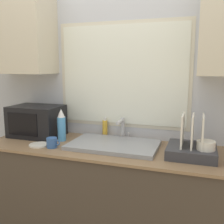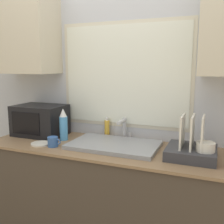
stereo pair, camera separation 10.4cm
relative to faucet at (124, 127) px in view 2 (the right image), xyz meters
name	(u,v)px [view 2 (the right image)]	position (x,y,z in m)	size (l,w,h in m)	color
countertop	(111,203)	(-0.02, -0.23, -0.58)	(2.02, 0.63, 0.94)	#42382D
wall_back	(124,82)	(-0.02, 0.06, 0.37)	(6.00, 0.38, 2.60)	silver
sink_basin	(114,145)	(-0.01, -0.21, -0.10)	(0.68, 0.42, 0.03)	gray
faucet	(124,127)	(0.00, 0.00, 0.00)	(0.08, 0.17, 0.18)	#B7B7BC
microwave	(40,120)	(-0.75, -0.13, 0.03)	(0.44, 0.32, 0.27)	black
dish_rack	(193,148)	(0.58, -0.25, -0.04)	(0.33, 0.32, 0.29)	#333338
spray_bottle	(63,125)	(-0.47, -0.19, 0.02)	(0.07, 0.07, 0.27)	#4C99D8
soap_bottle	(107,128)	(-0.17, 0.04, -0.03)	(0.04, 0.04, 0.17)	gold
mug_near_sink	(53,142)	(-0.44, -0.39, -0.07)	(0.11, 0.08, 0.08)	#335999
small_plate	(41,144)	(-0.57, -0.37, -0.10)	(0.15, 0.15, 0.01)	silver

